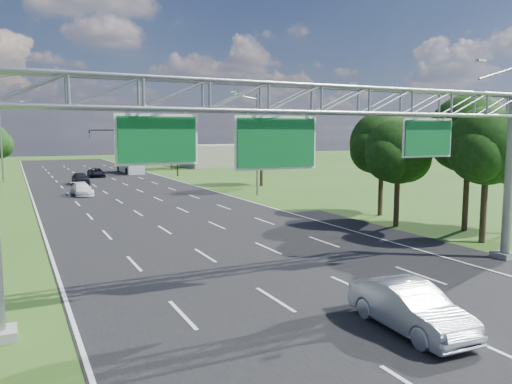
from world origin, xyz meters
TOP-DOWN VIEW (x-y plane):
  - ground at (0.00, 30.00)m, footprint 220.00×220.00m
  - road at (0.00, 30.00)m, footprint 18.00×180.00m
  - road_flare at (10.20, 14.00)m, footprint 3.00×30.00m
  - sign_gantry at (0.33, 12.00)m, footprint 23.50×1.00m
  - traffic_signal at (7.48, 65.00)m, footprint 12.21×0.24m
  - streetlight_l_far at (-11.30, 65.00)m, footprint 2.97×0.22m
  - streetlight_r_mid at (11.30, 40.00)m, footprint 2.97×0.22m
  - tree_cluster_right at (14.80, 19.19)m, footprint 9.91×14.60m
  - tree_verge_rd at (16.08, 48.04)m, footprint 5.76×4.80m
  - tree_verge_re at (14.08, 78.04)m, footprint 5.76×4.80m
  - building_right at (24.00, 82.00)m, footprint 12.00×9.00m
  - silver_sedan at (0.66, 7.07)m, footprint 1.83×4.68m
  - car_queue_a at (-4.28, 47.59)m, footprint 2.00×4.36m
  - car_queue_b at (0.24, 68.60)m, footprint 2.07×4.48m
  - car_queue_c at (-3.06, 58.84)m, footprint 1.85×4.40m
  - box_truck at (6.15, 74.22)m, footprint 2.67×8.70m

SIDE VIEW (x-z plane):
  - ground at x=0.00m, z-range 0.00..0.00m
  - road at x=0.00m, z-range -0.01..0.01m
  - road_flare at x=10.20m, z-range -0.01..0.01m
  - car_queue_a at x=-4.28m, z-range 0.00..1.23m
  - car_queue_b at x=0.24m, z-range 0.00..1.24m
  - car_queue_c at x=-3.06m, z-range 0.00..1.49m
  - silver_sedan at x=0.66m, z-range 0.00..1.52m
  - box_truck at x=6.15m, z-range -0.07..3.23m
  - building_right at x=24.00m, z-range 0.00..4.00m
  - traffic_signal at x=7.48m, z-range 1.67..8.67m
  - tree_verge_re at x=14.08m, z-range 1.28..9.12m
  - tree_cluster_right at x=14.80m, z-range 0.97..9.65m
  - streetlight_l_far at x=-11.30m, z-range 0.50..10.66m
  - streetlight_r_mid at x=11.30m, z-range 0.50..10.66m
  - tree_verge_rd at x=16.08m, z-range 1.49..9.77m
  - sign_gantry at x=0.33m, z-range 2.11..11.67m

